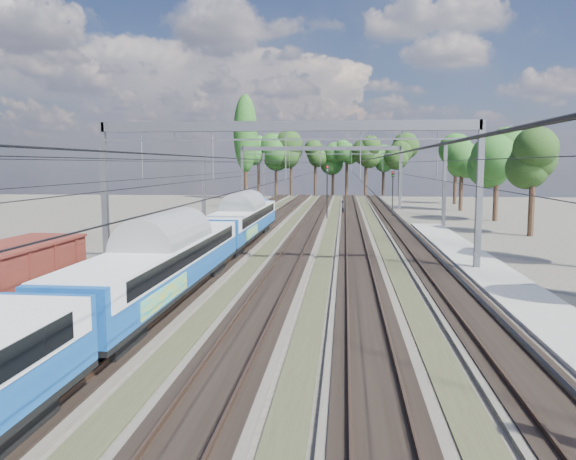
# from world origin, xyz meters

# --- Properties ---
(track_bed) EXTENTS (21.00, 130.00, 0.34)m
(track_bed) POSITION_xyz_m (-0.00, 45.00, 0.10)
(track_bed) COLOR #47423A
(track_bed) RESTS_ON ground
(platform) EXTENTS (3.00, 70.00, 0.30)m
(platform) POSITION_xyz_m (12.00, 20.00, 0.15)
(platform) COLOR gray
(platform) RESTS_ON ground
(catenary) EXTENTS (25.65, 130.00, 9.00)m
(catenary) POSITION_xyz_m (0.33, 52.69, 6.40)
(catenary) COLOR slate
(catenary) RESTS_ON ground
(tree_belt) EXTENTS (39.98, 100.51, 12.20)m
(tree_belt) POSITION_xyz_m (8.05, 92.48, 8.28)
(tree_belt) COLOR black
(tree_belt) RESTS_ON ground
(poplar) EXTENTS (4.40, 4.40, 19.04)m
(poplar) POSITION_xyz_m (-14.50, 98.00, 11.89)
(poplar) COLOR black
(poplar) RESTS_ON ground
(emu_train) EXTENTS (2.81, 59.43, 4.10)m
(emu_train) POSITION_xyz_m (-4.50, 20.09, 2.42)
(emu_train) COLOR black
(emu_train) RESTS_ON ground
(worker) EXTENTS (0.59, 0.75, 1.81)m
(worker) POSITION_xyz_m (3.43, 68.46, 0.90)
(worker) COLOR black
(worker) RESTS_ON ground
(signal_near) EXTENTS (0.45, 0.41, 6.29)m
(signal_near) POSITION_xyz_m (1.54, 62.14, 3.98)
(signal_near) COLOR black
(signal_near) RESTS_ON ground
(signal_far) EXTENTS (0.36, 0.32, 5.55)m
(signal_far) POSITION_xyz_m (9.36, 64.56, 3.51)
(signal_far) COLOR black
(signal_far) RESTS_ON ground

